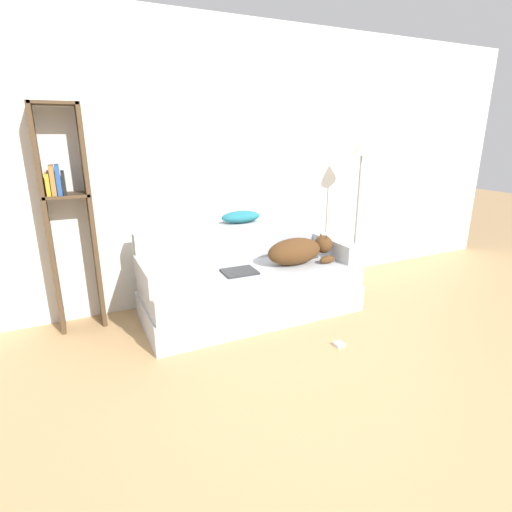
{
  "coord_description": "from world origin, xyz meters",
  "views": [
    {
      "loc": [
        -1.44,
        -1.42,
        1.68
      ],
      "look_at": [
        0.06,
        1.67,
        0.61
      ],
      "focal_mm": 28.0,
      "sensor_mm": 36.0,
      "label": 1
    }
  ],
  "objects": [
    {
      "name": "couch_arm_right",
      "position": [
        0.99,
        1.76,
        0.55
      ],
      "size": [
        0.15,
        0.66,
        0.18
      ],
      "color": "#B2B7BC",
      "rests_on": "couch"
    },
    {
      "name": "wall_back",
      "position": [
        0.0,
        2.4,
        1.35
      ],
      "size": [
        7.79,
        0.06,
        2.7
      ],
      "color": "white",
      "rests_on": "ground_plane"
    },
    {
      "name": "couch_backrest",
      "position": [
        0.06,
        2.12,
        0.64
      ],
      "size": [
        1.98,
        0.15,
        0.36
      ],
      "color": "#B2B7BC",
      "rests_on": "couch"
    },
    {
      "name": "laptop",
      "position": [
        -0.09,
        1.71,
        0.47
      ],
      "size": [
        0.31,
        0.26,
        0.02
      ],
      "rotation": [
        0.0,
        0.0,
        -0.03
      ],
      "color": "#2D2D30",
      "rests_on": "couch"
    },
    {
      "name": "couch_arm_left",
      "position": [
        -0.88,
        1.76,
        0.55
      ],
      "size": [
        0.15,
        0.66,
        0.18
      ],
      "color": "#B2B7BC",
      "rests_on": "couch"
    },
    {
      "name": "ground_plane",
      "position": [
        0.0,
        0.0,
        0.0
      ],
      "size": [
        20.0,
        20.0,
        0.0
      ],
      "primitive_type": "plane",
      "color": "tan"
    },
    {
      "name": "floor_lamp",
      "position": [
        1.44,
        1.97,
        1.24
      ],
      "size": [
        0.25,
        0.25,
        1.63
      ],
      "color": "gray",
      "rests_on": "ground_plane"
    },
    {
      "name": "bookshelf",
      "position": [
        -1.42,
        2.21,
        1.05
      ],
      "size": [
        0.37,
        0.26,
        1.9
      ],
      "color": "#4C3823",
      "rests_on": "ground_plane"
    },
    {
      "name": "power_adapter",
      "position": [
        0.44,
        0.89,
        0.01
      ],
      "size": [
        0.07,
        0.07,
        0.03
      ],
      "color": "silver",
      "rests_on": "ground_plane"
    },
    {
      "name": "dog",
      "position": [
        0.53,
        1.7,
        0.59
      ],
      "size": [
        0.7,
        0.28,
        0.27
      ],
      "color": "#513319",
      "rests_on": "couch"
    },
    {
      "name": "throw_pillow",
      "position": [
        0.12,
        2.14,
        0.87
      ],
      "size": [
        0.4,
        0.22,
        0.12
      ],
      "color": "teal",
      "rests_on": "couch_backrest"
    },
    {
      "name": "couch",
      "position": [
        0.06,
        1.76,
        0.22
      ],
      "size": [
        2.02,
        0.85,
        0.46
      ],
      "color": "#B2B7BC",
      "rests_on": "ground_plane"
    }
  ]
}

